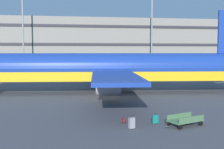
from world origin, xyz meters
TOP-DOWN VIEW (x-y plane):
  - ground_plane at (0.00, 0.00)m, footprint 600.00×600.00m
  - terminal_structure at (0.00, 52.27)m, footprint 176.30×16.01m
  - airliner at (0.25, 3.77)m, footprint 43.24×35.10m
  - light_mast_left at (-15.17, 38.32)m, footprint 1.80×0.50m
  - light_mast_center_left at (16.97, 38.32)m, footprint 1.80×0.50m
  - suitcase_upright at (-0.28, -14.28)m, footprint 0.48×0.39m
  - suitcase_large at (1.81, -13.17)m, footprint 0.50×0.27m
  - backpack_purple at (-0.53, -12.74)m, footprint 0.36×0.41m
  - baggage_cart at (3.84, -14.07)m, footprint 3.31×2.18m

SIDE VIEW (x-z plane):
  - ground_plane at x=0.00m, z-range 0.00..0.00m
  - backpack_purple at x=-0.53m, z-range -0.03..0.49m
  - suitcase_large at x=1.81m, z-range -0.05..0.78m
  - baggage_cart at x=3.84m, z-range 0.02..0.84m
  - suitcase_upright at x=-0.28m, z-range -0.08..0.96m
  - airliner at x=0.25m, z-range -2.32..8.68m
  - terminal_structure at x=0.00m, z-range 0.00..14.83m
  - light_mast_left at x=-15.17m, z-range 1.66..21.67m
  - light_mast_center_left at x=16.97m, z-range 1.70..24.21m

